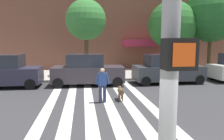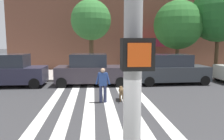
{
  "view_description": "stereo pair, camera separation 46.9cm",
  "coord_description": "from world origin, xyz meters",
  "px_view_note": "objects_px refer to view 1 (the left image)",
  "views": [
    {
      "loc": [
        -1.25,
        -2.54,
        2.86
      ],
      "look_at": [
        0.03,
        6.86,
        1.61
      ],
      "focal_mm": 34.57,
      "sensor_mm": 36.0,
      "label": 1
    },
    {
      "loc": [
        -0.79,
        -2.6,
        2.86
      ],
      "look_at": [
        0.03,
        6.86,
        1.61
      ],
      "focal_mm": 34.57,
      "sensor_mm": 36.0,
      "label": 2
    }
  ],
  "objects_px": {
    "dog_on_leash": "(121,91)",
    "street_tree_middle": "(172,25)",
    "street_tree_nearest": "(86,20)",
    "parked_car_third_in_line": "(167,69)",
    "parked_car_behind_first": "(87,71)",
    "street_tree_further": "(211,15)",
    "pedestrian_dog_walker": "(102,83)",
    "parked_car_near_curb": "(2,72)"
  },
  "relations": [
    {
      "from": "street_tree_nearest",
      "to": "street_tree_middle",
      "type": "height_order",
      "value": "street_tree_middle"
    },
    {
      "from": "street_tree_nearest",
      "to": "pedestrian_dog_walker",
      "type": "relative_size",
      "value": 3.68
    },
    {
      "from": "parked_car_behind_first",
      "to": "street_tree_nearest",
      "type": "height_order",
      "value": "street_tree_nearest"
    },
    {
      "from": "street_tree_nearest",
      "to": "pedestrian_dog_walker",
      "type": "height_order",
      "value": "street_tree_nearest"
    },
    {
      "from": "parked_car_behind_first",
      "to": "dog_on_leash",
      "type": "xyz_separation_m",
      "value": [
        1.52,
        -3.93,
        -0.52
      ]
    },
    {
      "from": "pedestrian_dog_walker",
      "to": "street_tree_middle",
      "type": "bearing_deg",
      "value": 49.17
    },
    {
      "from": "parked_car_third_in_line",
      "to": "street_tree_nearest",
      "type": "height_order",
      "value": "street_tree_nearest"
    },
    {
      "from": "parked_car_third_in_line",
      "to": "pedestrian_dog_walker",
      "type": "xyz_separation_m",
      "value": [
        -4.89,
        -4.24,
        -0.04
      ]
    },
    {
      "from": "parked_car_third_in_line",
      "to": "dog_on_leash",
      "type": "distance_m",
      "value": 5.61
    },
    {
      "from": "parked_car_behind_first",
      "to": "pedestrian_dog_walker",
      "type": "distance_m",
      "value": 4.28
    },
    {
      "from": "street_tree_middle",
      "to": "street_tree_further",
      "type": "height_order",
      "value": "street_tree_further"
    },
    {
      "from": "parked_car_third_in_line",
      "to": "street_tree_nearest",
      "type": "distance_m",
      "value": 7.41
    },
    {
      "from": "street_tree_middle",
      "to": "dog_on_leash",
      "type": "xyz_separation_m",
      "value": [
        -5.63,
        -7.28,
        -3.78
      ]
    },
    {
      "from": "parked_car_behind_first",
      "to": "dog_on_leash",
      "type": "height_order",
      "value": "parked_car_behind_first"
    },
    {
      "from": "pedestrian_dog_walker",
      "to": "parked_car_third_in_line",
      "type": "bearing_deg",
      "value": 40.9
    },
    {
      "from": "parked_car_near_curb",
      "to": "dog_on_leash",
      "type": "relative_size",
      "value": 4.64
    },
    {
      "from": "parked_car_behind_first",
      "to": "parked_car_third_in_line",
      "type": "xyz_separation_m",
      "value": [
        5.49,
        -0.0,
        -0.0
      ]
    },
    {
      "from": "parked_car_third_in_line",
      "to": "street_tree_further",
      "type": "height_order",
      "value": "street_tree_further"
    },
    {
      "from": "dog_on_leash",
      "to": "street_tree_middle",
      "type": "bearing_deg",
      "value": 52.26
    },
    {
      "from": "parked_car_third_in_line",
      "to": "street_tree_nearest",
      "type": "xyz_separation_m",
      "value": [
        -5.48,
        3.46,
        3.58
      ]
    },
    {
      "from": "street_tree_nearest",
      "to": "parked_car_third_in_line",
      "type": "bearing_deg",
      "value": -32.24
    },
    {
      "from": "parked_car_third_in_line",
      "to": "street_tree_middle",
      "type": "relative_size",
      "value": 0.78
    },
    {
      "from": "parked_car_behind_first",
      "to": "street_tree_further",
      "type": "bearing_deg",
      "value": 15.26
    },
    {
      "from": "parked_car_behind_first",
      "to": "street_tree_further",
      "type": "distance_m",
      "value": 11.44
    },
    {
      "from": "parked_car_near_curb",
      "to": "parked_car_behind_first",
      "type": "distance_m",
      "value": 5.29
    },
    {
      "from": "parked_car_near_curb",
      "to": "dog_on_leash",
      "type": "height_order",
      "value": "parked_car_near_curb"
    },
    {
      "from": "street_tree_middle",
      "to": "dog_on_leash",
      "type": "relative_size",
      "value": 6.17
    },
    {
      "from": "parked_car_third_in_line",
      "to": "street_tree_middle",
      "type": "xyz_separation_m",
      "value": [
        1.67,
        3.35,
        3.25
      ]
    },
    {
      "from": "street_tree_nearest",
      "to": "street_tree_middle",
      "type": "xyz_separation_m",
      "value": [
        7.15,
        -0.11,
        -0.33
      ]
    },
    {
      "from": "street_tree_middle",
      "to": "pedestrian_dog_walker",
      "type": "height_order",
      "value": "street_tree_middle"
    },
    {
      "from": "street_tree_middle",
      "to": "street_tree_nearest",
      "type": "bearing_deg",
      "value": 179.14
    },
    {
      "from": "street_tree_further",
      "to": "pedestrian_dog_walker",
      "type": "height_order",
      "value": "street_tree_further"
    },
    {
      "from": "street_tree_further",
      "to": "pedestrian_dog_walker",
      "type": "relative_size",
      "value": 4.36
    },
    {
      "from": "street_tree_middle",
      "to": "street_tree_further",
      "type": "bearing_deg",
      "value": -9.66
    },
    {
      "from": "pedestrian_dog_walker",
      "to": "dog_on_leash",
      "type": "distance_m",
      "value": 1.09
    },
    {
      "from": "parked_car_behind_first",
      "to": "parked_car_third_in_line",
      "type": "bearing_deg",
      "value": -0.03
    },
    {
      "from": "parked_car_third_in_line",
      "to": "street_tree_further",
      "type": "distance_m",
      "value": 6.92
    },
    {
      "from": "parked_car_third_in_line",
      "to": "street_tree_middle",
      "type": "distance_m",
      "value": 4.96
    },
    {
      "from": "parked_car_third_in_line",
      "to": "pedestrian_dog_walker",
      "type": "height_order",
      "value": "parked_car_third_in_line"
    },
    {
      "from": "parked_car_behind_first",
      "to": "street_tree_nearest",
      "type": "distance_m",
      "value": 4.98
    },
    {
      "from": "pedestrian_dog_walker",
      "to": "parked_car_near_curb",
      "type": "bearing_deg",
      "value": 144.28
    },
    {
      "from": "street_tree_nearest",
      "to": "street_tree_middle",
      "type": "distance_m",
      "value": 7.16
    }
  ]
}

